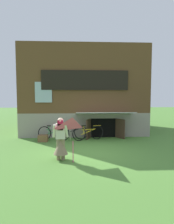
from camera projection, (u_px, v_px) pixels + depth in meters
ground_plane at (88, 153)px, 8.26m from camera, size 60.00×60.00×0.00m
log_house at (83, 91)px, 13.73m from camera, size 7.33×6.56×5.18m
person at (61, 142)px, 7.30m from camera, size 0.61×0.52×1.54m
kite at (73, 129)px, 6.77m from camera, size 0.97×0.96×1.49m
bicycle_yellow at (88, 133)px, 10.55m from camera, size 1.66×0.62×0.79m
bicycle_black at (72, 132)px, 10.75m from camera, size 1.71×0.30×0.78m
bicycle_green at (53, 133)px, 10.45m from camera, size 1.67×0.50×0.78m
wooden_crate at (43, 138)px, 10.25m from camera, size 0.48×0.41×0.33m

